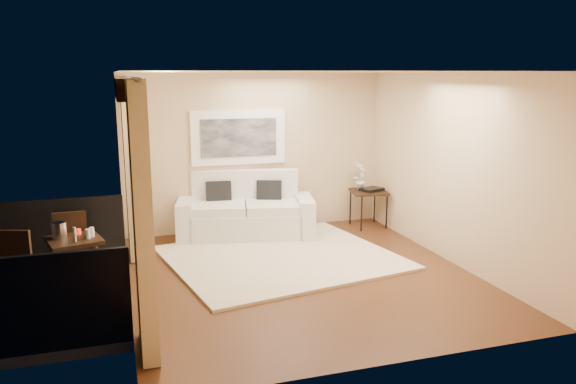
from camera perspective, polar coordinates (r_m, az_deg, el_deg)
name	(u,v)px	position (r m, az deg, el deg)	size (l,w,h in m)	color
floor	(301,275)	(7.69, 1.38, -8.45)	(5.00, 5.00, 0.00)	#542E18
room_shell	(128,88)	(6.82, -15.99, 10.16)	(5.00, 6.40, 5.00)	white
balcony	(36,291)	(7.33, -24.25, -9.11)	(1.81, 2.60, 1.17)	#605B56
curtains	(135,188)	(6.95, -15.27, 0.38)	(0.16, 4.80, 2.64)	tan
artwork	(239,137)	(9.56, -5.03, 5.54)	(1.62, 0.07, 0.92)	white
rug	(281,257)	(8.33, -0.70, -6.66)	(3.14, 2.73, 0.04)	beige
sofa	(246,214)	(9.43, -4.32, -2.20)	(2.38, 1.40, 1.07)	white
side_table	(369,194)	(10.01, 8.20, -0.18)	(0.70, 0.70, 0.66)	black
tray	(372,189)	(9.99, 8.50, 0.27)	(0.38, 0.28, 0.05)	black
orchid	(360,175)	(10.01, 7.36, 1.70)	(0.28, 0.19, 0.52)	white
bistro_table	(75,245)	(7.36, -20.87, -5.06)	(0.74, 0.74, 0.71)	black
balcony_chair_far	(71,240)	(7.86, -21.16, -4.60)	(0.43, 0.43, 0.95)	black
balcony_chair_near	(10,268)	(7.00, -26.40, -6.93)	(0.53, 0.53, 0.97)	black
ice_bucket	(59,230)	(7.39, -22.24, -3.62)	(0.18, 0.18, 0.20)	silver
candle	(79,232)	(7.50, -20.49, -3.79)	(0.06, 0.06, 0.07)	red
vase	(75,235)	(7.17, -20.85, -4.06)	(0.04, 0.04, 0.18)	silver
glass_a	(88,234)	(7.26, -19.67, -4.03)	(0.06, 0.06, 0.12)	white
glass_b	(92,232)	(7.33, -19.31, -3.86)	(0.06, 0.06, 0.12)	white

